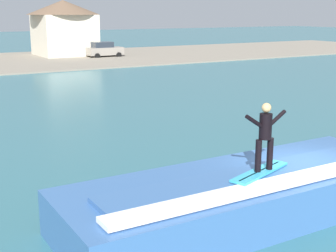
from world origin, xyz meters
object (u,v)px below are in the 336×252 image
object	(u,v)px
surfboard	(260,172)
surfer	(265,133)
wave_crest	(246,194)
house_gabled_white	(64,25)
car_far_shore	(104,50)

from	to	relation	value
surfboard	surfer	world-z (taller)	surfer
wave_crest	surfboard	bearing A→B (deg)	-76.32
surfboard	surfer	size ratio (longest dim) A/B	1.25
surfer	house_gabled_white	size ratio (longest dim) A/B	0.20
wave_crest	car_far_shore	world-z (taller)	car_far_shore
surfboard	house_gabled_white	xyz separation A→B (m)	(11.33, 48.98, 2.41)
surfer	house_gabled_white	world-z (taller)	house_gabled_white
surfer	wave_crest	bearing A→B (deg)	115.74
surfer	car_far_shore	distance (m)	46.77
surfer	car_far_shore	xyz separation A→B (m)	(14.54, 44.43, -1.40)
car_far_shore	surfboard	bearing A→B (deg)	-108.24
car_far_shore	house_gabled_white	size ratio (longest dim) A/B	0.48
surfer	car_far_shore	size ratio (longest dim) A/B	0.41
wave_crest	surfer	world-z (taller)	surfer
wave_crest	house_gabled_white	distance (m)	50.02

